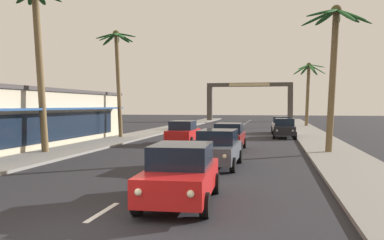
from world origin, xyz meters
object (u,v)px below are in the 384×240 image
at_px(sedan_parked_mid_kerb, 281,125).
at_px(palm_left_second, 38,42).
at_px(sedan_third_in_queue, 218,148).
at_px(sedan_parked_nearest_kerb, 284,128).
at_px(sedan_lead_at_stop_bar, 181,173).
at_px(palm_left_third, 117,60).
at_px(town_gateway_arch, 249,96).
at_px(sedan_oncoming_far, 183,132).
at_px(sedan_fifth_in_queue, 229,136).
at_px(palm_right_farthest, 308,82).
at_px(palm_right_second, 335,47).

distance_m(sedan_parked_mid_kerb, palm_left_second, 25.57).
relative_size(sedan_third_in_queue, sedan_parked_nearest_kerb, 1.00).
relative_size(sedan_lead_at_stop_bar, palm_left_third, 0.49).
distance_m(sedan_third_in_queue, town_gateway_arch, 55.33).
xyz_separation_m(sedan_parked_nearest_kerb, town_gateway_arch, (-5.26, 37.63, 3.61)).
height_order(palm_left_third, town_gateway_arch, palm_left_third).
bearing_deg(sedan_oncoming_far, sedan_lead_at_stop_bar, -77.53).
distance_m(sedan_fifth_in_queue, sedan_parked_mid_kerb, 16.95).
xyz_separation_m(sedan_parked_nearest_kerb, sedan_parked_mid_kerb, (-0.17, 6.04, 0.00)).
xyz_separation_m(sedan_lead_at_stop_bar, palm_left_third, (-10.38, 21.25, 5.78)).
bearing_deg(palm_right_farthest, palm_left_third, -127.31).
height_order(sedan_oncoming_far, sedan_parked_mid_kerb, same).
bearing_deg(sedan_lead_at_stop_bar, sedan_parked_mid_kerb, 83.82).
distance_m(palm_left_third, palm_right_farthest, 28.62).
bearing_deg(palm_right_second, town_gateway_arch, 98.91).
relative_size(palm_left_second, palm_right_farthest, 1.15).
relative_size(sedan_oncoming_far, sedan_parked_mid_kerb, 1.00).
distance_m(sedan_lead_at_stop_bar, town_gateway_arch, 62.31).
height_order(sedan_third_in_queue, town_gateway_arch, town_gateway_arch).
xyz_separation_m(sedan_third_in_queue, sedan_parked_nearest_kerb, (3.39, 17.55, 0.00)).
height_order(sedan_parked_nearest_kerb, palm_left_third, palm_left_third).
bearing_deg(sedan_oncoming_far, palm_right_second, -24.49).
bearing_deg(sedan_third_in_queue, palm_left_third, 126.31).
bearing_deg(sedan_fifth_in_queue, sedan_parked_mid_kerb, 78.15).
height_order(sedan_parked_mid_kerb, palm_left_third, palm_left_third).
xyz_separation_m(sedan_parked_nearest_kerb, palm_left_third, (-13.86, -3.30, 5.78)).
xyz_separation_m(sedan_parked_mid_kerb, town_gateway_arch, (-5.09, 31.60, 3.61)).
distance_m(palm_right_second, palm_right_farthest, 30.99).
xyz_separation_m(sedan_oncoming_far, palm_left_third, (-6.51, 3.75, 5.78)).
bearing_deg(sedan_lead_at_stop_bar, palm_right_farthest, 81.01).
bearing_deg(sedan_parked_nearest_kerb, sedan_third_in_queue, -100.93).
height_order(sedan_lead_at_stop_bar, sedan_parked_nearest_kerb, same).
distance_m(sedan_parked_mid_kerb, palm_right_farthest, 14.78).
height_order(sedan_lead_at_stop_bar, sedan_third_in_queue, same).
distance_m(sedan_lead_at_stop_bar, palm_right_second, 15.25).
bearing_deg(sedan_parked_mid_kerb, sedan_parked_nearest_kerb, -88.40).
distance_m(sedan_lead_at_stop_bar, sedan_fifth_in_queue, 14.00).
height_order(sedan_third_in_queue, sedan_parked_nearest_kerb, same).
relative_size(sedan_fifth_in_queue, sedan_parked_nearest_kerb, 1.00).
xyz_separation_m(sedan_oncoming_far, sedan_parked_nearest_kerb, (7.35, 7.05, 0.00)).
distance_m(sedan_oncoming_far, palm_left_second, 11.60).
bearing_deg(sedan_parked_nearest_kerb, palm_left_third, -166.61).
bearing_deg(palm_right_farthest, sedan_parked_mid_kerb, -105.20).
xyz_separation_m(sedan_lead_at_stop_bar, sedan_fifth_in_queue, (-0.17, 13.99, 0.00)).
bearing_deg(sedan_oncoming_far, sedan_third_in_queue, -69.33).
distance_m(sedan_third_in_queue, palm_left_second, 12.43).
distance_m(palm_left_third, palm_right_second, 18.27).
height_order(sedan_lead_at_stop_bar, town_gateway_arch, town_gateway_arch).
xyz_separation_m(sedan_fifth_in_queue, palm_left_second, (-10.47, -4.11, 5.56)).
height_order(sedan_fifth_in_queue, palm_left_second, palm_left_second).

